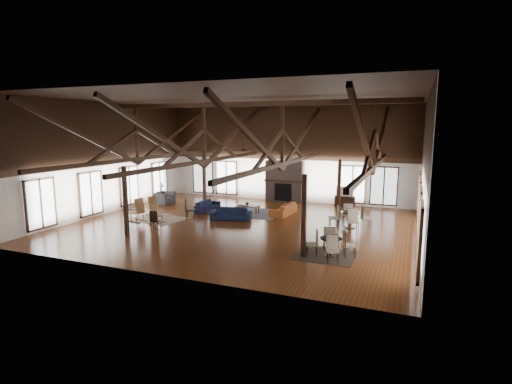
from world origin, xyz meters
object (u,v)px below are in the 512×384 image
at_px(sofa_orange, 283,209).
at_px(coffee_table, 249,206).
at_px(armchair, 164,198).
at_px(tv_console, 345,201).
at_px(cafe_table_near, 331,243).
at_px(sofa_navy_front, 231,214).
at_px(cafe_table_far, 350,217).
at_px(sofa_navy_left, 208,206).

relative_size(sofa_orange, coffee_table, 1.67).
distance_m(armchair, tv_console, 11.06).
distance_m(cafe_table_near, tv_console, 9.87).
relative_size(sofa_navy_front, cafe_table_near, 1.10).
distance_m(coffee_table, cafe_table_far, 5.84).
bearing_deg(armchair, sofa_navy_left, -99.49).
distance_m(sofa_orange, armchair, 7.78).
bearing_deg(tv_console, cafe_table_near, -83.61).
height_order(coffee_table, cafe_table_far, cafe_table_far).
height_order(cafe_table_near, tv_console, cafe_table_near).
xyz_separation_m(cafe_table_near, tv_console, (-1.10, 9.81, -0.18)).
relative_size(sofa_orange, cafe_table_far, 1.02).
xyz_separation_m(sofa_orange, cafe_table_near, (3.79, -6.05, 0.18)).
bearing_deg(cafe_table_far, cafe_table_near, -90.15).
relative_size(coffee_table, armchair, 1.13).
xyz_separation_m(sofa_navy_left, sofa_orange, (4.35, 0.56, 0.02)).
height_order(cafe_table_near, cafe_table_far, cafe_table_far).
height_order(sofa_navy_front, cafe_table_near, cafe_table_near).
distance_m(sofa_orange, cafe_table_near, 7.14).
relative_size(sofa_orange, cafe_table_near, 1.11).
relative_size(sofa_orange, tv_console, 1.75).
height_order(sofa_navy_left, tv_console, tv_console).
bearing_deg(coffee_table, tv_console, 55.34).
bearing_deg(sofa_orange, sofa_navy_front, -40.25).
bearing_deg(coffee_table, cafe_table_far, 1.35).
relative_size(sofa_navy_left, coffee_table, 1.54).
bearing_deg(armchair, coffee_table, -91.62).
bearing_deg(tv_console, sofa_orange, -125.62).
bearing_deg(cafe_table_near, armchair, 151.66).
bearing_deg(cafe_table_far, sofa_navy_left, 173.05).
xyz_separation_m(cafe_table_near, cafe_table_far, (0.01, 4.50, 0.04)).
bearing_deg(sofa_navy_front, coffee_table, 69.45).
bearing_deg(tv_console, cafe_table_far, -78.20).
height_order(coffee_table, tv_console, tv_console).
bearing_deg(tv_console, sofa_navy_left, -148.47).
bearing_deg(armchair, tv_console, -68.42).
height_order(coffee_table, cafe_table_near, cafe_table_near).
bearing_deg(cafe_table_far, sofa_orange, 157.76).
bearing_deg(sofa_orange, armchair, -86.31).
height_order(sofa_navy_front, sofa_navy_left, sofa_navy_front).
xyz_separation_m(sofa_navy_front, coffee_table, (0.25, 1.86, 0.08)).
relative_size(coffee_table, tv_console, 1.05).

